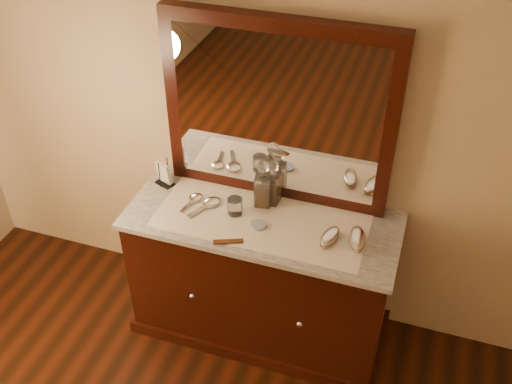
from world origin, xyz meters
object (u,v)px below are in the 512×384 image
Objects in this scene: dresser_cabinet at (262,278)px; pin_dish at (258,225)px; hand_mirror_inner at (209,204)px; brush_far at (357,239)px; decanter_right at (272,186)px; napkin_rack at (164,174)px; brush_near at (330,237)px; comb at (228,241)px; decanter_left at (263,188)px; mirror_frame at (278,113)px; hand_mirror_outer at (194,199)px.

pin_dish is at bearing -89.23° from dresser_cabinet.
dresser_cabinet is 0.55m from hand_mirror_inner.
decanter_right is at bearing 160.16° from brush_far.
napkin_rack reaches higher than brush_near.
decanter_right is (0.11, 0.38, 0.10)m from comb.
brush_far is at bearing -4.07° from comb.
brush_far is at bearing 12.14° from brush_near.
dresser_cabinet is 0.46m from pin_dish.
comb is at bearing -114.12° from dresser_cabinet.
brush_far is at bearing -19.84° from decanter_right.
decanter_right is at bearing 87.65° from dresser_cabinet.
comb is 0.64m from brush_far.
decanter_left is (-0.03, 0.12, 0.55)m from dresser_cabinet.
dresser_cabinet is 4.99× the size of decanter_left.
decanter_right is 1.44× the size of brush_far.
mirror_frame reaches higher than pin_dish.
hand_mirror_outer is at bearing -150.96° from mirror_frame.
hand_mirror_inner reaches higher than comb.
hand_mirror_outer is 0.84× the size of hand_mirror_inner.
comb is 0.79× the size of hand_mirror_outer.
napkin_rack reaches higher than dresser_cabinet.
dresser_cabinet is 5.22× the size of decanter_right.
dresser_cabinet is 0.80m from napkin_rack.
dresser_cabinet is at bearing 176.69° from brush_far.
decanter_right is (0.01, -0.09, -0.39)m from mirror_frame.
decanter_right is at bearing -86.22° from mirror_frame.
hand_mirror_inner is (0.31, -0.10, -0.05)m from napkin_rack.
napkin_rack is at bearing 156.73° from hand_mirror_outer.
napkin_rack is 0.33m from hand_mirror_inner.
brush_far is (0.51, -0.03, 0.47)m from dresser_cabinet.
mirror_frame is at bearing 75.10° from decanter_left.
comb is at bearing -40.63° from hand_mirror_outer.
hand_mirror_inner is at bearing -142.74° from mirror_frame.
napkin_rack is 1.13m from brush_far.
decanter_right reaches higher than comb.
decanter_left is 1.50× the size of brush_far.
dresser_cabinet is 16.90× the size of pin_dish.
decanter_left reaches higher than dresser_cabinet.
mirror_frame is at bearing 151.53° from brush_far.
comb is at bearing -161.86° from brush_far.
decanter_left is (0.07, 0.35, 0.10)m from comb.
hand_mirror_outer is at bearing 172.86° from hand_mirror_inner.
brush_far reaches higher than dresser_cabinet.
napkin_rack is 0.24m from hand_mirror_outer.
hand_mirror_inner is at bearing -18.74° from napkin_rack.
brush_near reaches higher than hand_mirror_inner.
brush_near is (0.41, -0.17, -0.09)m from decanter_left.
decanter_right reaches higher than brush_near.
pin_dish is 0.64m from napkin_rack.
mirror_frame is 0.76m from napkin_rack.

